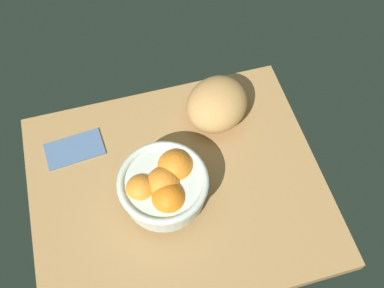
% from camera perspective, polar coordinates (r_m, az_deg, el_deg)
% --- Properties ---
extents(ground_plane, '(0.66, 0.55, 0.03)m').
position_cam_1_polar(ground_plane, '(1.02, -1.85, -5.78)').
color(ground_plane, '#AD814D').
extents(fruit_bowl, '(0.19, 0.19, 0.11)m').
position_cam_1_polar(fruit_bowl, '(0.94, -3.63, -5.38)').
color(fruit_bowl, silver).
rests_on(fruit_bowl, ground).
extents(bread_loaf, '(0.21, 0.21, 0.10)m').
position_cam_1_polar(bread_loaf, '(1.06, 3.26, 5.17)').
color(bread_loaf, tan).
rests_on(bread_loaf, ground).
extents(napkin_folded, '(0.14, 0.09, 0.01)m').
position_cam_1_polar(napkin_folded, '(1.08, -14.91, -0.57)').
color(napkin_folded, '#506D97').
rests_on(napkin_folded, ground).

